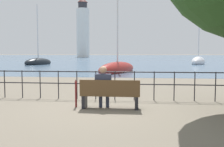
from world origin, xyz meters
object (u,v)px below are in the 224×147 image
at_px(seated_person_left, 103,85).
at_px(sailboat_1, 117,69).
at_px(sailboat_2, 38,62).
at_px(sailboat_3, 198,62).
at_px(harbor_lighthouse, 83,30).
at_px(park_bench, 110,95).
at_px(closed_umbrella, 76,92).

xyz_separation_m(seated_person_left, sailboat_1, (-0.81, 14.74, -0.41)).
distance_m(sailboat_2, sailboat_3, 25.33).
xyz_separation_m(seated_person_left, sailboat_2, (-14.32, 29.44, -0.38)).
height_order(sailboat_1, sailboat_3, sailboat_1).
relative_size(sailboat_2, harbor_lighthouse, 0.36).
height_order(park_bench, sailboat_1, sailboat_1).
height_order(seated_person_left, sailboat_2, sailboat_2).
bearing_deg(harbor_lighthouse, closed_umbrella, -77.42).
relative_size(sailboat_1, sailboat_3, 1.07).
height_order(seated_person_left, closed_umbrella, seated_person_left).
xyz_separation_m(sailboat_2, harbor_lighthouse, (-9.83, 74.92, 12.08)).
height_order(closed_umbrella, harbor_lighthouse, harbor_lighthouse).
relative_size(park_bench, sailboat_2, 0.19).
relative_size(park_bench, harbor_lighthouse, 0.07).
height_order(park_bench, sailboat_2, sailboat_2).
bearing_deg(sailboat_1, harbor_lighthouse, 124.49).
xyz_separation_m(closed_umbrella, harbor_lighthouse, (-23.27, 104.30, 11.93)).
bearing_deg(sailboat_3, sailboat_1, -100.81).
bearing_deg(sailboat_1, sailboat_3, 78.97).
height_order(closed_umbrella, sailboat_1, sailboat_1).
bearing_deg(park_bench, harbor_lighthouse, 103.13).
bearing_deg(sailboat_1, sailboat_2, 152.47).
relative_size(closed_umbrella, harbor_lighthouse, 0.03).
height_order(park_bench, closed_umbrella, park_bench).
relative_size(seated_person_left, closed_umbrella, 1.48).
relative_size(sailboat_3, harbor_lighthouse, 0.28).
relative_size(seated_person_left, sailboat_2, 0.14).
xyz_separation_m(sailboat_3, harbor_lighthouse, (-34.78, 70.54, 12.05)).
bearing_deg(seated_person_left, sailboat_1, 93.15).
height_order(sailboat_2, sailboat_3, sailboat_2).
height_order(seated_person_left, harbor_lighthouse, harbor_lighthouse).
xyz_separation_m(closed_umbrella, sailboat_3, (11.51, 33.76, -0.12)).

